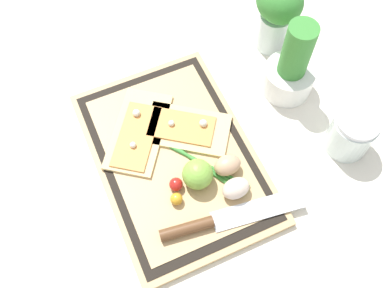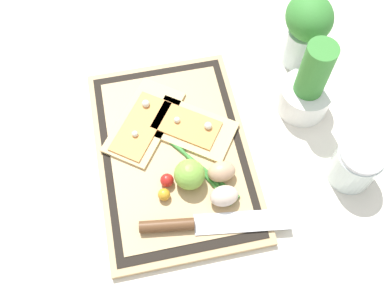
% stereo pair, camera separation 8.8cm
% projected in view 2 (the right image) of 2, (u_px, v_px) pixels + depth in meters
% --- Properties ---
extents(ground_plane, '(6.00, 6.00, 0.00)m').
position_uv_depth(ground_plane, '(174.00, 155.00, 0.91)').
color(ground_plane, silver).
extents(cutting_board, '(0.44, 0.30, 0.02)m').
position_uv_depth(cutting_board, '(174.00, 153.00, 0.91)').
color(cutting_board, tan).
rests_on(cutting_board, ground_plane).
extents(pizza_slice_near, '(0.22, 0.19, 0.02)m').
position_uv_depth(pizza_slice_near, '(143.00, 122.00, 0.92)').
color(pizza_slice_near, '#DBBC7F').
rests_on(pizza_slice_near, cutting_board).
extents(pizza_slice_far, '(0.18, 0.20, 0.02)m').
position_uv_depth(pizza_slice_far, '(191.00, 128.00, 0.92)').
color(pizza_slice_far, '#DBBC7F').
rests_on(pizza_slice_far, cutting_board).
extents(knife, '(0.07, 0.28, 0.02)m').
position_uv_depth(knife, '(190.00, 224.00, 0.82)').
color(knife, silver).
rests_on(knife, cutting_board).
extents(egg_brown, '(0.04, 0.05, 0.04)m').
position_uv_depth(egg_brown, '(221.00, 172.00, 0.85)').
color(egg_brown, tan).
rests_on(egg_brown, cutting_board).
extents(egg_pink, '(0.04, 0.05, 0.04)m').
position_uv_depth(egg_pink, '(224.00, 196.00, 0.83)').
color(egg_pink, beige).
rests_on(egg_pink, cutting_board).
extents(lime, '(0.06, 0.06, 0.06)m').
position_uv_depth(lime, '(189.00, 175.00, 0.84)').
color(lime, '#7FB742').
rests_on(lime, cutting_board).
extents(cherry_tomato_red, '(0.03, 0.03, 0.03)m').
position_uv_depth(cherry_tomato_red, '(167.00, 180.00, 0.85)').
color(cherry_tomato_red, red).
rests_on(cherry_tomato_red, cutting_board).
extents(cherry_tomato_yellow, '(0.02, 0.02, 0.02)m').
position_uv_depth(cherry_tomato_yellow, '(164.00, 194.00, 0.84)').
color(cherry_tomato_yellow, gold).
rests_on(cherry_tomato_yellow, cutting_board).
extents(scallion_bunch, '(0.24, 0.17, 0.01)m').
position_uv_depth(scallion_bunch, '(186.00, 154.00, 0.89)').
color(scallion_bunch, '#388433').
rests_on(scallion_bunch, cutting_board).
extents(herb_pot, '(0.11, 0.11, 0.19)m').
position_uv_depth(herb_pot, '(308.00, 89.00, 0.91)').
color(herb_pot, white).
rests_on(herb_pot, ground_plane).
extents(sauce_jar, '(0.09, 0.09, 0.10)m').
position_uv_depth(sauce_jar, '(354.00, 165.00, 0.86)').
color(sauce_jar, silver).
rests_on(sauce_jar, ground_plane).
extents(herb_glass, '(0.11, 0.10, 0.18)m').
position_uv_depth(herb_glass, '(306.00, 27.00, 0.93)').
color(herb_glass, silver).
rests_on(herb_glass, ground_plane).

